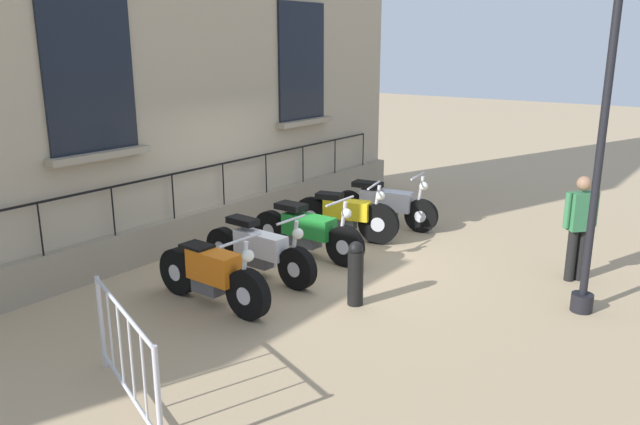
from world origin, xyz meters
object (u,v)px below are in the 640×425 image
motorcycle_silver (384,205)px  lamppost (606,101)px  motorcycle_orange (212,275)px  motorcycle_green (307,232)px  crowd_barrier (126,354)px  bollard (356,273)px  motorcycle_yellow (345,215)px  pedestrian_standing (580,223)px  motorcycle_white (259,251)px

motorcycle_silver → lamppost: lamppost is taller
motorcycle_orange → motorcycle_green: motorcycle_green is taller
motorcycle_silver → crowd_barrier: (1.17, -6.70, 0.13)m
bollard → motorcycle_green: bearing=146.2°
motorcycle_yellow → motorcycle_silver: size_ratio=0.92×
lamppost → motorcycle_orange: bearing=-145.5°
motorcycle_green → crowd_barrier: bearing=-73.9°
pedestrian_standing → motorcycle_silver: bearing=169.2°
motorcycle_green → lamppost: lamppost is taller
bollard → motorcycle_yellow: bearing=127.1°
motorcycle_yellow → crowd_barrier: size_ratio=1.10×
motorcycle_yellow → bollard: motorcycle_yellow is taller
motorcycle_green → lamppost: size_ratio=0.46×
motorcycle_orange → motorcycle_white: size_ratio=0.93×
motorcycle_white → motorcycle_yellow: size_ratio=1.11×
motorcycle_green → lamppost: 4.80m
motorcycle_yellow → lamppost: lamppost is taller
motorcycle_white → motorcycle_yellow: 2.28m
motorcycle_silver → crowd_barrier: size_ratio=1.19×
lamppost → motorcycle_green: bearing=-173.9°
motorcycle_white → crowd_barrier: bearing=-68.4°
motorcycle_white → motorcycle_yellow: bearing=90.1°
motorcycle_silver → bollard: bearing=-65.1°
motorcycle_white → lamppost: bearing=20.7°
motorcycle_white → motorcycle_yellow: motorcycle_yellow is taller
motorcycle_white → motorcycle_green: 1.14m
motorcycle_orange → crowd_barrier: crowd_barrier is taller
motorcycle_yellow → bollard: (1.71, -2.26, 0.00)m
motorcycle_orange → crowd_barrier: (1.10, -2.16, 0.13)m
pedestrian_standing → motorcycle_white: bearing=-145.0°
motorcycle_yellow → bollard: size_ratio=2.19×
motorcycle_white → bollard: motorcycle_white is taller
motorcycle_green → motorcycle_silver: 2.24m
motorcycle_orange → pedestrian_standing: bearing=46.7°
motorcycle_orange → motorcycle_silver: (-0.07, 4.53, -0.00)m
motorcycle_green → lamppost: (4.19, 0.45, 2.30)m
motorcycle_yellow → motorcycle_silver: bearing=82.3°
motorcycle_green → crowd_barrier: motorcycle_green is taller
motorcycle_white → pedestrian_standing: (3.83, 2.68, 0.47)m
motorcycle_white → pedestrian_standing: size_ratio=1.37×
lamppost → pedestrian_standing: 2.18m
motorcycle_silver → pedestrian_standing: bearing=-10.8°
motorcycle_orange → lamppost: (4.00, 2.75, 2.29)m
motorcycle_green → motorcycle_orange: bearing=-85.2°
motorcycle_white → lamppost: lamppost is taller
motorcycle_silver → bollard: (1.56, -3.37, 0.01)m
motorcycle_yellow → crowd_barrier: 5.75m
motorcycle_orange → motorcycle_green: size_ratio=0.92×
bollard → pedestrian_standing: 3.43m
motorcycle_green → lamppost: bearing=6.1°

